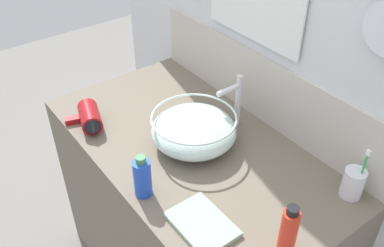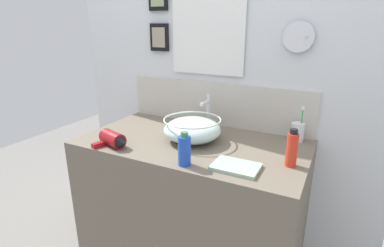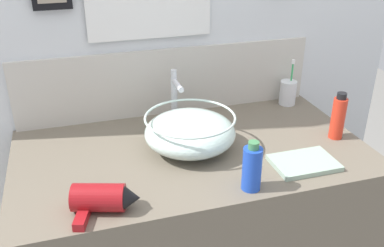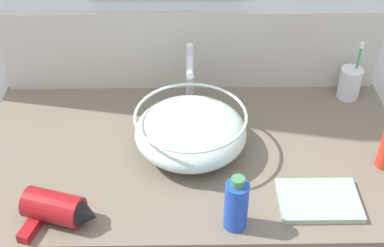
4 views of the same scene
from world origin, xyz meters
name	(u,v)px [view 4 (image 4 of 4)]	position (x,y,z in m)	size (l,w,h in m)	color
glass_bowl_sink	(191,131)	(-0.01, 0.01, 0.93)	(0.31, 0.31, 0.12)	silver
faucet	(190,74)	(-0.01, 0.20, 0.99)	(0.02, 0.11, 0.21)	silver
hair_drier	(58,210)	(-0.32, -0.25, 0.90)	(0.20, 0.14, 0.08)	maroon
toothbrush_cup	(350,83)	(0.50, 0.26, 0.91)	(0.07, 0.07, 0.19)	silver
lotion_bottle	(236,204)	(0.10, -0.27, 0.93)	(0.06, 0.06, 0.15)	blue
hand_towel	(319,200)	(0.31, -0.20, 0.87)	(0.20, 0.14, 0.02)	#99B29E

